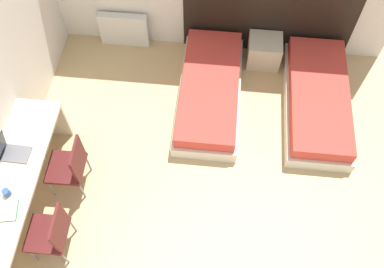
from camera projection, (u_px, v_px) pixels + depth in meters
headboard_panel at (268, 23)px, 6.31m from camera, size 2.50×0.03×1.11m
bed_near_window at (210, 91)px, 6.11m from camera, size 0.88×2.05×0.39m
bed_near_door at (317, 100)px, 6.03m from camera, size 0.88×2.05×0.39m
nightstand at (264, 51)px, 6.46m from camera, size 0.49×0.44×0.45m
radiator at (124, 30)px, 6.60m from camera, size 0.76×0.12×0.58m
desk at (15, 190)px, 4.87m from camera, size 0.57×2.30×0.76m
chair_near_laptop at (70, 165)px, 5.16m from camera, size 0.45×0.45×0.91m
chair_near_notebook at (52, 232)px, 4.73m from camera, size 0.45×0.45×0.91m
laptop at (11, 151)px, 4.88m from camera, size 0.33×0.23×0.33m
open_notebook at (3, 211)px, 4.57m from camera, size 0.34×0.29×0.02m
mug at (7, 193)px, 4.64m from camera, size 0.08×0.08×0.09m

